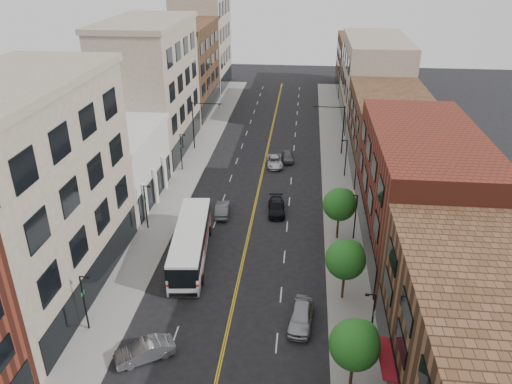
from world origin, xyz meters
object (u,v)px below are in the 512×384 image
(car_parked_far, at_px, (301,316))
(car_lane_a, at_px, (276,207))
(car_lane_c, at_px, (288,157))
(city_bus, at_px, (191,241))
(car_angle_b, at_px, (145,351))
(car_lane_b, at_px, (275,162))
(car_lane_behind, at_px, (222,209))

(car_parked_far, height_order, car_lane_a, car_parked_far)
(car_lane_c, bearing_deg, car_lane_a, -99.16)
(city_bus, height_order, car_parked_far, city_bus)
(car_angle_b, height_order, car_lane_b, car_angle_b)
(car_parked_far, bearing_deg, car_lane_b, 102.93)
(city_bus, xyz_separation_m, car_lane_c, (8.30, 25.85, -1.27))
(car_parked_far, xyz_separation_m, car_lane_c, (-2.57, 34.40, -0.14))
(city_bus, height_order, car_angle_b, city_bus)
(car_angle_b, height_order, car_lane_c, car_angle_b)
(car_lane_c, bearing_deg, city_bus, -114.71)
(car_lane_behind, bearing_deg, car_angle_b, 79.40)
(city_bus, xyz_separation_m, car_lane_b, (6.56, 23.86, -1.29))
(car_angle_b, distance_m, car_lane_c, 40.31)
(city_bus, height_order, car_lane_a, city_bus)
(city_bus, height_order, car_lane_c, city_bus)
(car_lane_b, bearing_deg, car_angle_b, -107.87)
(car_angle_b, distance_m, car_lane_b, 38.01)
(car_angle_b, xyz_separation_m, car_lane_b, (7.10, 37.34, -0.08))
(city_bus, xyz_separation_m, car_lane_a, (7.68, 10.20, -1.26))
(city_bus, relative_size, car_lane_b, 2.82)
(car_parked_far, relative_size, car_lane_a, 1.02)
(city_bus, distance_m, car_lane_behind, 9.31)
(car_lane_behind, bearing_deg, car_lane_b, -113.94)
(car_lane_a, xyz_separation_m, car_lane_c, (0.61, 15.65, -0.01))
(city_bus, distance_m, car_lane_c, 27.18)
(car_lane_behind, relative_size, car_lane_a, 0.90)
(car_parked_far, xyz_separation_m, car_lane_behind, (-9.29, 17.65, -0.12))
(car_lane_behind, relative_size, car_lane_c, 1.07)
(car_angle_b, xyz_separation_m, car_lane_c, (8.83, 39.33, -0.06))
(city_bus, bearing_deg, car_lane_c, 66.25)
(car_lane_a, bearing_deg, city_bus, -131.88)
(city_bus, xyz_separation_m, car_parked_far, (10.86, -8.55, -1.13))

